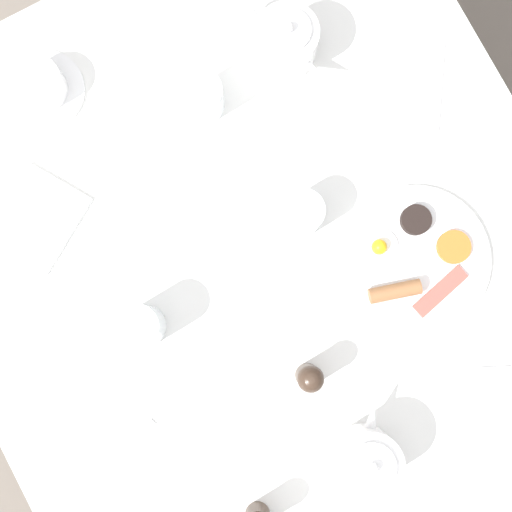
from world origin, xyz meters
name	(u,v)px	position (x,y,z in m)	size (l,w,h in m)	color
ground_plane	(256,280)	(0.00, 0.00, 0.00)	(8.00, 8.00, 0.00)	#70665B
table	(256,260)	(0.00, 0.00, 0.70)	(1.08, 1.19, 0.76)	white
breakfast_plate	(414,260)	(-0.24, 0.13, 0.77)	(0.26, 0.26, 0.04)	white
teapot_near	(286,41)	(-0.22, -0.30, 0.81)	(0.11, 0.19, 0.12)	white
teapot_far	(369,461)	(0.00, 0.39, 0.81)	(0.12, 0.17, 0.12)	white
teacup_with_saucer_left	(40,86)	(0.19, -0.44, 0.78)	(0.15, 0.15, 0.06)	white
water_glass_tall	(202,97)	(-0.05, -0.28, 0.80)	(0.07, 0.07, 0.08)	white
water_glass_short	(141,326)	(0.23, 0.02, 0.81)	(0.07, 0.07, 0.10)	white
wine_glass_spare	(302,214)	(-0.10, -0.03, 0.80)	(0.07, 0.07, 0.08)	white
pepper_grinder	(309,378)	(0.02, 0.22, 0.81)	(0.04, 0.04, 0.10)	#38281E
napkin_folded	(38,219)	(0.31, -0.24, 0.76)	(0.20, 0.19, 0.01)	white
knife_by_plate	(107,460)	(0.39, 0.19, 0.76)	(0.20, 0.06, 0.00)	silver
fork_spare	(438,92)	(-0.43, -0.11, 0.76)	(0.11, 0.16, 0.00)	silver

